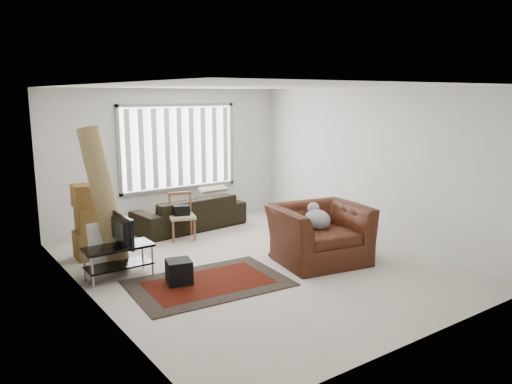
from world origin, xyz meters
TOP-DOWN VIEW (x-y plane):
  - room at (0.03, 0.51)m, footprint 6.00×6.02m
  - persian_rug at (-1.02, -0.30)m, footprint 2.22×1.57m
  - tv_stand at (-1.95, 0.62)m, footprint 0.96×0.43m
  - tv at (-1.95, 0.62)m, footprint 0.10×0.78m
  - subwoofer at (-1.36, -0.08)m, footprint 0.40×0.40m
  - moving_boxes at (-1.99, 1.78)m, footprint 0.51×0.47m
  - white_flatpack at (-1.93, 1.14)m, footprint 0.57×0.28m
  - rolled_rug at (-1.94, 1.16)m, footprint 0.63×0.91m
  - sofa at (0.14, 2.45)m, footprint 2.26×1.14m
  - side_chair at (-0.31, 1.90)m, footprint 0.57×0.57m
  - armchair at (0.88, -0.46)m, footprint 1.57×1.43m

SIDE VIEW (x-z plane):
  - persian_rug at x=-1.02m, z-range 0.00..0.02m
  - subwoofer at x=-1.36m, z-range 0.02..0.35m
  - tv_stand at x=-1.95m, z-range 0.11..0.59m
  - white_flatpack at x=-1.93m, z-range 0.00..0.71m
  - sofa at x=0.14m, z-range 0.00..0.84m
  - side_chair at x=-0.31m, z-range 0.04..0.88m
  - armchair at x=0.88m, z-range 0.00..1.02m
  - moving_boxes at x=-1.99m, z-range -0.04..1.15m
  - tv at x=-1.95m, z-range 0.48..0.93m
  - rolled_rug at x=-1.94m, z-range 0.00..2.14m
  - room at x=0.03m, z-range 0.40..3.11m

